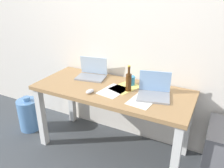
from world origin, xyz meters
TOP-DOWN VIEW (x-y plane):
  - ground_plane at (0.00, 0.00)m, footprint 8.00×8.00m
  - back_wall at (0.00, 0.40)m, footprint 5.20×0.08m
  - desk at (0.00, 0.00)m, footprint 1.61×0.68m
  - laptop_left at (-0.34, 0.17)m, footprint 0.35×0.27m
  - laptop_right at (0.43, 0.03)m, footprint 0.34×0.30m
  - beer_bottle at (0.17, 0.02)m, footprint 0.06×0.06m
  - computer_mouse at (-0.15, -0.19)m, footprint 0.07×0.11m
  - coffee_mug at (0.14, 0.17)m, footprint 0.08×0.08m
  - paper_sheet_center at (0.03, -0.05)m, footprint 0.26×0.33m
  - paper_sheet_front_right at (0.36, -0.10)m, footprint 0.24×0.32m
  - paper_sheet_near_back at (0.11, 0.08)m, footprint 0.30×0.35m
  - water_cooler_jug at (-1.13, -0.13)m, footprint 0.26×0.26m

SIDE VIEW (x-z plane):
  - ground_plane at x=0.00m, z-range 0.00..0.00m
  - water_cooler_jug at x=-1.13m, z-range -0.02..0.43m
  - desk at x=0.00m, z-range 0.27..1.02m
  - paper_sheet_center at x=0.03m, z-range 0.75..0.76m
  - paper_sheet_front_right at x=0.36m, z-range 0.75..0.76m
  - paper_sheet_near_back at x=0.11m, z-range 0.75..0.76m
  - computer_mouse at x=-0.15m, z-range 0.75..0.79m
  - laptop_right at x=0.43m, z-range 0.69..0.91m
  - coffee_mug at x=0.14m, z-range 0.75..0.85m
  - laptop_left at x=-0.34m, z-range 0.69..0.91m
  - beer_bottle at x=0.17m, z-range 0.72..0.99m
  - back_wall at x=0.00m, z-range 0.00..2.60m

